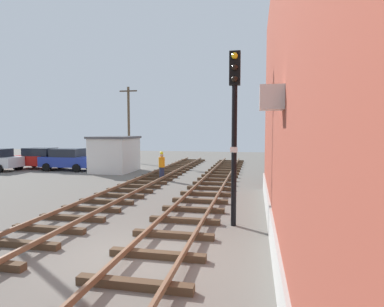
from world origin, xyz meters
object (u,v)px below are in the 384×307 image
at_px(control_hut, 115,154).
at_px(track_worker_foreground, 162,166).
at_px(parked_car_blue, 68,159).
at_px(parked_car_red, 40,158).
at_px(signal_mast, 234,118).
at_px(utility_pole_far, 129,123).

bearing_deg(control_hut, track_worker_foreground, -35.19).
xyz_separation_m(parked_car_blue, parked_car_red, (-2.84, 0.45, 0.00)).
bearing_deg(parked_car_red, signal_mast, -37.05).
distance_m(signal_mast, parked_car_blue, 18.97).
bearing_deg(signal_mast, control_hut, 129.12).
bearing_deg(utility_pole_far, control_hut, -76.34).
relative_size(control_hut, parked_car_red, 0.90).
xyz_separation_m(control_hut, parked_car_red, (-6.92, 0.45, -0.49)).
relative_size(control_hut, parked_car_blue, 0.90).
bearing_deg(track_worker_foreground, signal_mast, -59.74).
bearing_deg(signal_mast, parked_car_red, 142.95).
relative_size(signal_mast, track_worker_foreground, 3.11).
height_order(control_hut, track_worker_foreground, control_hut).
distance_m(control_hut, parked_car_blue, 4.11).
height_order(parked_car_blue, track_worker_foreground, track_worker_foreground).
distance_m(signal_mast, track_worker_foreground, 10.71).
bearing_deg(utility_pole_far, signal_mast, -58.64).
height_order(signal_mast, control_hut, signal_mast).
height_order(parked_car_red, utility_pole_far, utility_pole_far).
bearing_deg(parked_car_red, parked_car_blue, -8.99).
xyz_separation_m(signal_mast, track_worker_foreground, (-5.22, 8.95, -2.70)).
relative_size(signal_mast, utility_pole_far, 0.77).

